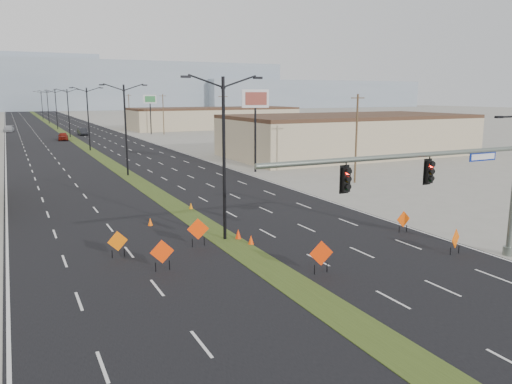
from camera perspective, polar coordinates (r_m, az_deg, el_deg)
name	(u,v)px	position (r m, az deg, el deg)	size (l,w,h in m)	color
ground	(337,313)	(21.66, 9.23, -13.50)	(600.00, 600.00, 0.00)	gray
road_surface	(68,136)	(116.84, -20.67, 6.00)	(25.00, 400.00, 0.02)	black
median_strip	(68,136)	(116.84, -20.67, 6.00)	(2.00, 400.00, 0.04)	#304117
building_se_near	(348,136)	(76.37, 10.52, 6.26)	(36.00, 18.00, 5.50)	tan
building_se_far	(213,119)	(135.50, -4.88, 8.34)	(44.00, 16.00, 5.00)	tan
mesa_center	(100,86)	(320.14, -17.43, 11.52)	(220.00, 50.00, 28.00)	#8391A2
mesa_east	(307,94)	(360.98, 5.82, 11.07)	(160.00, 50.00, 18.00)	#8391A2
signal_mast	(455,178)	(27.32, 21.83, 1.52)	(16.30, 0.60, 8.00)	slate
streetlight_0	(224,154)	(30.45, -3.68, 4.39)	(5.15, 0.24, 10.02)	black
streetlight_1	(126,127)	(57.22, -14.68, 7.20)	(5.15, 0.24, 10.02)	black
streetlight_2	(88,117)	(84.79, -18.63, 8.14)	(5.15, 0.24, 10.02)	black
streetlight_3	(68,111)	(112.57, -20.65, 8.61)	(5.15, 0.24, 10.02)	black
streetlight_4	(56,108)	(140.44, -21.87, 8.88)	(5.15, 0.24, 10.02)	black
streetlight_5	(48,106)	(168.35, -22.68, 9.06)	(5.15, 0.24, 10.02)	black
streetlight_6	(42,104)	(196.29, -23.27, 9.19)	(5.15, 0.24, 10.02)	black
utility_pole_0	(356,137)	(51.90, 11.40, 6.15)	(1.60, 0.20, 9.00)	#4C3823
utility_pole_1	(223,121)	(82.35, -3.76, 8.10)	(1.60, 0.20, 9.00)	#4C3823
utility_pole_2	(163,114)	(115.42, -10.55, 8.80)	(1.60, 0.20, 9.00)	#4C3823
utility_pole_3	(129,109)	(149.36, -14.30, 9.13)	(1.60, 0.20, 9.00)	#4C3823
car_left	(63,136)	(106.26, -21.19, 5.95)	(1.85, 4.60, 1.57)	maroon
car_mid	(83,132)	(118.02, -19.21, 6.52)	(1.64, 4.71, 1.55)	black
car_far	(9,129)	(135.93, -26.43, 6.49)	(2.06, 5.07, 1.47)	#A5A8AE
construction_sign_0	(118,242)	(28.86, -15.53, -5.54)	(1.15, 0.16, 1.53)	#E16004
construction_sign_1	(162,253)	(26.20, -10.69, -6.84)	(1.25, 0.11, 1.67)	#F33805
construction_sign_2	(198,230)	(30.00, -6.64, -4.33)	(1.26, 0.38, 1.73)	#FF3B05
construction_sign_3	(321,254)	(25.58, 7.46, -7.08)	(1.30, 0.23, 1.74)	red
construction_sign_4	(403,220)	(34.25, 16.49, -3.09)	(1.08, 0.08, 1.44)	#E04604
construction_sign_5	(456,240)	(30.55, 21.84, -5.08)	(1.05, 0.48, 1.49)	#E75504
cone_0	(238,234)	(31.45, -2.05, -4.83)	(0.40, 0.40, 0.66)	#F33305
cone_1	(251,240)	(30.32, -0.58, -5.50)	(0.36, 0.36, 0.60)	#F84105
cone_2	(191,206)	(39.85, -7.45, -1.59)	(0.32, 0.32, 0.54)	orange
cone_3	(150,222)	(35.38, -12.00, -3.34)	(0.34, 0.34, 0.57)	#FF5A05
pole_sign_east_near	(255,105)	(57.93, -0.07, 9.92)	(3.08, 1.17, 9.51)	black
pole_sign_east_far	(150,102)	(116.41, -12.02, 10.00)	(2.78, 1.48, 8.84)	black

